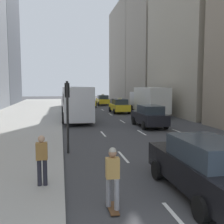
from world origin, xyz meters
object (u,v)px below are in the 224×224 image
(taxi_third, at_px, (119,106))
(skateboarder, at_px, (113,176))
(taxi_lead, at_px, (89,101))
(box_truck, at_px, (148,100))
(pedestrian_near_curb, at_px, (42,158))
(traffic_light_pole, at_px, (67,105))
(sedan_silver_behind, at_px, (204,167))
(sedan_black_near, at_px, (149,116))
(taxi_second, at_px, (103,100))
(city_bus, at_px, (75,101))

(taxi_third, distance_m, skateboarder, 25.34)
(taxi_lead, height_order, box_truck, box_truck)
(box_truck, distance_m, pedestrian_near_curb, 22.75)
(taxi_lead, distance_m, box_truck, 13.39)
(taxi_third, xyz_separation_m, traffic_light_pole, (-6.75, -18.21, 1.53))
(box_truck, relative_size, skateboarder, 4.81)
(taxi_lead, xyz_separation_m, sedan_silver_behind, (-0.00, -33.70, 0.03))
(taxi_lead, height_order, skateboarder, taxi_lead)
(taxi_lead, bearing_deg, skateboarder, -94.91)
(taxi_lead, relative_size, pedestrian_near_curb, 2.67)
(taxi_lead, height_order, sedan_black_near, taxi_lead)
(box_truck, bearing_deg, taxi_second, 100.04)
(sedan_black_near, distance_m, pedestrian_near_curb, 14.02)
(box_truck, bearing_deg, taxi_third, 136.02)
(taxi_third, height_order, traffic_light_pole, traffic_light_pole)
(traffic_light_pole, bearing_deg, sedan_black_near, 46.25)
(taxi_third, distance_m, traffic_light_pole, 19.48)
(box_truck, bearing_deg, traffic_light_pole, -121.63)
(taxi_third, xyz_separation_m, city_bus, (-5.61, -4.58, 0.91))
(sedan_silver_behind, bearing_deg, taxi_second, 85.72)
(sedan_silver_behind, distance_m, box_truck, 22.30)
(skateboarder, bearing_deg, taxi_third, 76.92)
(sedan_black_near, distance_m, sedan_silver_behind, 13.41)
(taxi_lead, height_order, taxi_second, same)
(sedan_silver_behind, xyz_separation_m, box_truck, (5.60, 21.57, 0.80))
(skateboarder, xyz_separation_m, traffic_light_pole, (-1.02, 6.47, 1.45))
(sedan_silver_behind, distance_m, traffic_light_pole, 7.39)
(taxi_third, distance_m, city_bus, 7.30)
(sedan_silver_behind, relative_size, box_truck, 0.58)
(traffic_light_pole, bearing_deg, sedan_silver_behind, -56.92)
(taxi_third, height_order, skateboarder, taxi_third)
(taxi_lead, bearing_deg, box_truck, -65.23)
(taxi_second, height_order, taxi_third, same)
(skateboarder, bearing_deg, sedan_silver_behind, 7.98)
(skateboarder, xyz_separation_m, pedestrian_near_curb, (-1.97, 1.81, 0.10))
(skateboarder, relative_size, traffic_light_pole, 0.48)
(sedan_black_near, bearing_deg, traffic_light_pole, -133.75)
(taxi_third, bearing_deg, city_bus, -140.79)
(taxi_third, height_order, sedan_silver_behind, taxi_third)
(sedan_silver_behind, bearing_deg, pedestrian_near_curb, 164.10)
(taxi_lead, bearing_deg, traffic_light_pole, -98.13)
(city_bus, relative_size, skateboarder, 6.65)
(taxi_second, bearing_deg, sedan_silver_behind, -94.28)
(skateboarder, bearing_deg, pedestrian_near_curb, 137.41)
(taxi_third, height_order, sedan_black_near, taxi_third)
(taxi_lead, relative_size, box_truck, 0.52)
(city_bus, xyz_separation_m, skateboarder, (-0.12, -20.10, -0.82))
(taxi_third, bearing_deg, taxi_second, 90.00)
(skateboarder, distance_m, traffic_light_pole, 6.71)
(city_bus, bearing_deg, sedan_black_near, -49.53)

